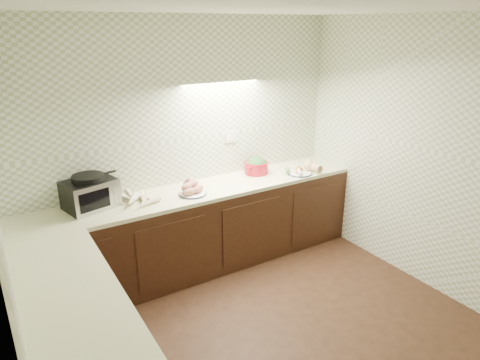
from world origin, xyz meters
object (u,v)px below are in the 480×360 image
dutch_oven (256,166)px  veg_plate (304,169)px  sweet_potato_plate (192,190)px  toaster_oven (90,193)px  parsnip_pile (144,199)px  onion_bowl (190,184)px

dutch_oven → veg_plate: 0.54m
sweet_potato_plate → dutch_oven: 0.93m
dutch_oven → veg_plate: (0.47, -0.27, -0.04)m
toaster_oven → sweet_potato_plate: size_ratio=1.82×
toaster_oven → parsnip_pile: size_ratio=1.09×
parsnip_pile → onion_bowl: (0.55, 0.15, 0.00)m
sweet_potato_plate → dutch_oven: size_ratio=0.79×
onion_bowl → veg_plate: veg_plate is taller
toaster_oven → veg_plate: size_ratio=1.35×
parsnip_pile → onion_bowl: bearing=15.4°
toaster_oven → onion_bowl: bearing=-13.6°
dutch_oven → sweet_potato_plate: bearing=168.9°
onion_bowl → dutch_oven: (0.84, 0.01, 0.05)m
parsnip_pile → sweet_potato_plate: (0.48, -0.04, 0.01)m
toaster_oven → onion_bowl: size_ratio=3.84×
onion_bowl → veg_plate: bearing=-11.3°
onion_bowl → veg_plate: size_ratio=0.35×
toaster_oven → sweet_potato_plate: bearing=-25.1°
sweet_potato_plate → onion_bowl: sweet_potato_plate is taller
parsnip_pile → sweet_potato_plate: size_ratio=1.67×
toaster_oven → veg_plate: bearing=-20.1°
toaster_oven → dutch_oven: size_ratio=1.44×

